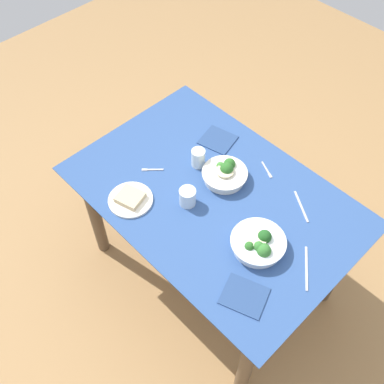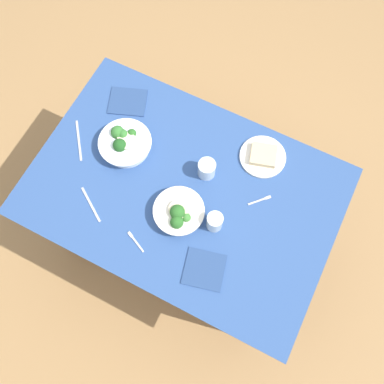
{
  "view_description": "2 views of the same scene",
  "coord_description": "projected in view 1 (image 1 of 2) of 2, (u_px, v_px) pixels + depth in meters",
  "views": [
    {
      "loc": [
        -0.89,
        1.01,
        2.5
      ],
      "look_at": [
        0.08,
        0.07,
        0.76
      ],
      "focal_mm": 42.94,
      "sensor_mm": 36.0,
      "label": 1
    },
    {
      "loc": [
        0.33,
        -0.57,
        2.51
      ],
      "look_at": [
        0.04,
        0.01,
        0.76
      ],
      "focal_mm": 39.11,
      "sensor_mm": 36.0,
      "label": 2
    }
  ],
  "objects": [
    {
      "name": "bread_side_plate",
      "position": [
        130.0,
        199.0,
        2.17
      ],
      "size": [
        0.21,
        0.21,
        0.04
      ],
      "color": "silver",
      "rests_on": "dining_table"
    },
    {
      "name": "broccoli_bowl_near",
      "position": [
        225.0,
        174.0,
        2.24
      ],
      "size": [
        0.22,
        0.22,
        0.1
      ],
      "color": "silver",
      "rests_on": "dining_table"
    },
    {
      "name": "dining_table",
      "position": [
        213.0,
        209.0,
        2.29
      ],
      "size": [
        1.37,
        0.93,
        0.76
      ],
      "color": "#2D4C84",
      "rests_on": "ground_plane"
    },
    {
      "name": "fork_by_far_bowl",
      "position": [
        267.0,
        170.0,
        2.29
      ],
      "size": [
        0.1,
        0.06,
        0.0
      ],
      "rotation": [
        0.0,
        0.0,
        2.7
      ],
      "color": "#B7B7BC",
      "rests_on": "dining_table"
    },
    {
      "name": "napkin_folded_lower",
      "position": [
        244.0,
        296.0,
        1.88
      ],
      "size": [
        0.22,
        0.2,
        0.01
      ],
      "primitive_type": "cube",
      "rotation": [
        0.0,
        0.0,
        0.37
      ],
      "color": "navy",
      "rests_on": "dining_table"
    },
    {
      "name": "water_glass_center",
      "position": [
        198.0,
        158.0,
        2.28
      ],
      "size": [
        0.07,
        0.07,
        0.1
      ],
      "primitive_type": "cylinder",
      "color": "silver",
      "rests_on": "dining_table"
    },
    {
      "name": "fork_by_near_bowl",
      "position": [
        151.0,
        170.0,
        2.29
      ],
      "size": [
        0.08,
        0.09,
        0.0
      ],
      "rotation": [
        0.0,
        0.0,
        0.82
      ],
      "color": "#B7B7BC",
      "rests_on": "dining_table"
    },
    {
      "name": "ground_plane",
      "position": [
        209.0,
        270.0,
        2.8
      ],
      "size": [
        6.0,
        6.0,
        0.0
      ],
      "primitive_type": "plane",
      "color": "#9E7547"
    },
    {
      "name": "water_glass_side",
      "position": [
        188.0,
        197.0,
        2.14
      ],
      "size": [
        0.08,
        0.08,
        0.09
      ],
      "primitive_type": "cylinder",
      "color": "silver",
      "rests_on": "dining_table"
    },
    {
      "name": "broccoli_bowl_far",
      "position": [
        259.0,
        244.0,
        1.99
      ],
      "size": [
        0.24,
        0.24,
        0.09
      ],
      "color": "white",
      "rests_on": "dining_table"
    },
    {
      "name": "napkin_folded_upper",
      "position": [
        218.0,
        140.0,
        2.42
      ],
      "size": [
        0.2,
        0.19,
        0.01
      ],
      "primitive_type": "cube",
      "rotation": [
        0.0,
        0.0,
        0.24
      ],
      "color": "navy",
      "rests_on": "dining_table"
    },
    {
      "name": "table_knife_right",
      "position": [
        301.0,
        206.0,
        2.16
      ],
      "size": [
        0.16,
        0.11,
        0.0
      ],
      "primitive_type": "cube",
      "rotation": [
        0.0,
        0.0,
        2.57
      ],
      "color": "#B7B7BC",
      "rests_on": "dining_table"
    },
    {
      "name": "table_knife_left",
      "position": [
        307.0,
        268.0,
        1.96
      ],
      "size": [
        0.14,
        0.17,
        0.0
      ],
      "primitive_type": "cube",
      "rotation": [
        0.0,
        0.0,
        5.37
      ],
      "color": "#B7B7BC",
      "rests_on": "dining_table"
    }
  ]
}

